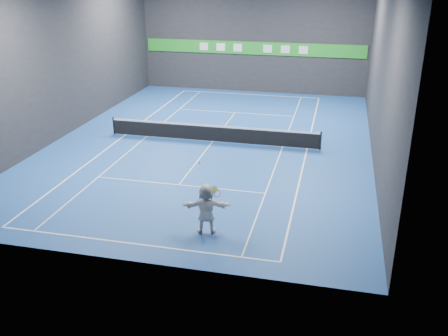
% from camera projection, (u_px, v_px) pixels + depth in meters
% --- Properties ---
extents(ground, '(26.00, 26.00, 0.00)m').
position_uv_depth(ground, '(213.00, 142.00, 29.18)').
color(ground, '#1B4A99').
rests_on(ground, ground).
extents(wall_back, '(18.00, 0.10, 9.00)m').
position_uv_depth(wall_back, '(253.00, 35.00, 39.22)').
color(wall_back, '#232326').
rests_on(wall_back, ground).
extents(wall_front, '(18.00, 0.10, 9.00)m').
position_uv_depth(wall_front, '(109.00, 138.00, 15.76)').
color(wall_front, '#232326').
rests_on(wall_front, ground).
extents(wall_left, '(0.10, 26.00, 9.00)m').
position_uv_depth(wall_left, '(64.00, 58.00, 29.39)').
color(wall_left, '#232326').
rests_on(wall_left, ground).
extents(wall_right, '(0.10, 26.00, 9.00)m').
position_uv_depth(wall_right, '(381.00, 72.00, 25.59)').
color(wall_right, '#232326').
rests_on(wall_right, ground).
extents(baseline_near, '(10.98, 0.08, 0.01)m').
position_uv_depth(baseline_near, '(133.00, 244.00, 18.45)').
color(baseline_near, white).
rests_on(baseline_near, ground).
extents(baseline_far, '(10.98, 0.08, 0.01)m').
position_uv_depth(baseline_far, '(249.00, 94.00, 39.91)').
color(baseline_far, white).
rests_on(baseline_far, ground).
extents(sideline_doubles_left, '(0.08, 23.78, 0.01)m').
position_uv_depth(sideline_doubles_left, '(125.00, 135.00, 30.34)').
color(sideline_doubles_left, white).
rests_on(sideline_doubles_left, ground).
extents(sideline_doubles_right, '(0.08, 23.78, 0.01)m').
position_uv_depth(sideline_doubles_right, '(307.00, 149.00, 28.02)').
color(sideline_doubles_right, white).
rests_on(sideline_doubles_right, ground).
extents(sideline_singles_left, '(0.06, 23.78, 0.01)m').
position_uv_depth(sideline_singles_left, '(147.00, 136.00, 30.05)').
color(sideline_singles_left, white).
rests_on(sideline_singles_left, ground).
extents(sideline_singles_right, '(0.06, 23.78, 0.01)m').
position_uv_depth(sideline_singles_right, '(283.00, 147.00, 28.31)').
color(sideline_singles_right, white).
rests_on(sideline_singles_right, ground).
extents(service_line_near, '(8.23, 0.06, 0.01)m').
position_uv_depth(service_line_near, '(179.00, 185.00, 23.40)').
color(service_line_near, white).
rests_on(service_line_near, ground).
extents(service_line_far, '(8.23, 0.06, 0.01)m').
position_uv_depth(service_line_far, '(235.00, 113.00, 34.95)').
color(service_line_far, white).
rests_on(service_line_far, ground).
extents(center_service_line, '(0.06, 12.80, 0.01)m').
position_uv_depth(center_service_line, '(213.00, 142.00, 29.18)').
color(center_service_line, white).
rests_on(center_service_line, ground).
extents(player, '(1.95, 1.00, 2.01)m').
position_uv_depth(player, '(206.00, 209.00, 18.89)').
color(player, white).
rests_on(player, ground).
extents(tennis_ball, '(0.07, 0.07, 0.07)m').
position_uv_depth(tennis_ball, '(200.00, 163.00, 18.44)').
color(tennis_ball, '#C9D523').
rests_on(tennis_ball, player).
extents(tennis_net, '(12.50, 0.10, 1.07)m').
position_uv_depth(tennis_net, '(212.00, 133.00, 28.98)').
color(tennis_net, black).
rests_on(tennis_net, ground).
extents(sponsor_banner, '(17.64, 0.11, 1.00)m').
position_uv_depth(sponsor_banner, '(253.00, 48.00, 39.54)').
color(sponsor_banner, '#209626').
rests_on(sponsor_banner, wall_back).
extents(tennis_racket, '(0.47, 0.32, 0.69)m').
position_uv_depth(tennis_racket, '(216.00, 194.00, 18.61)').
color(tennis_racket, red).
rests_on(tennis_racket, player).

